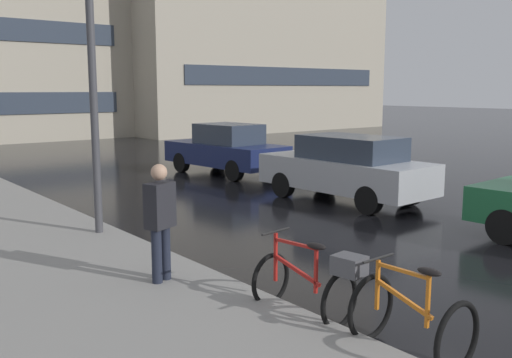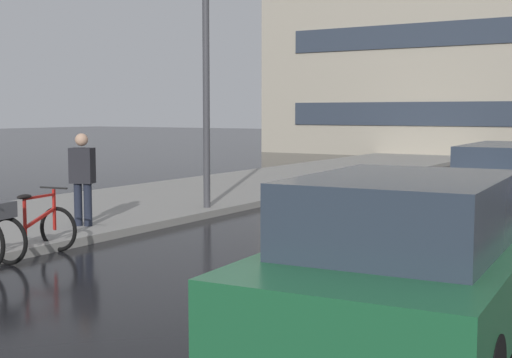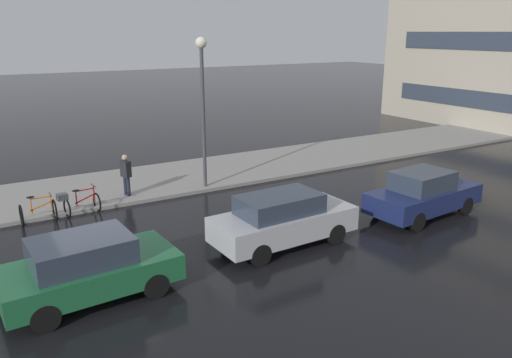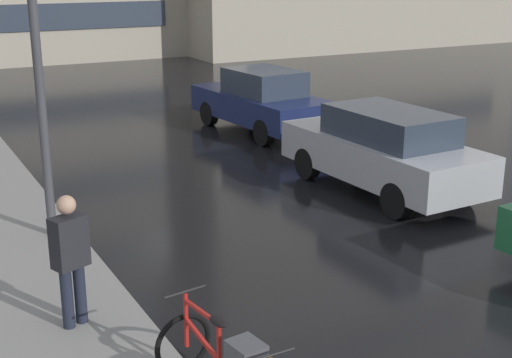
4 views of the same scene
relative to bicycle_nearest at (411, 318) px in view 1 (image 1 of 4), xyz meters
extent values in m
plane|color=black|center=(3.40, 1.24, -0.41)|extent=(140.00, 140.00, 0.00)
torus|color=black|center=(-0.01, 0.52, -0.04)|extent=(0.75, 0.07, 0.75)
torus|color=black|center=(0.01, -0.52, -0.04)|extent=(0.75, 0.07, 0.75)
cube|color=orange|center=(0.00, -0.18, 0.24)|extent=(0.04, 0.04, 0.55)
cube|color=orange|center=(-0.01, 0.44, 0.24)|extent=(0.04, 0.04, 0.55)
cube|color=orange|center=(0.00, 0.13, 0.47)|extent=(0.05, 0.62, 0.04)
cube|color=orange|center=(0.00, 0.10, 0.18)|extent=(0.05, 0.71, 0.26)
ellipsoid|color=black|center=(0.00, -0.18, 0.54)|extent=(0.14, 0.26, 0.07)
cylinder|color=black|center=(-0.01, 0.44, 0.53)|extent=(0.50, 0.04, 0.03)
torus|color=black|center=(-0.21, 1.98, -0.07)|extent=(0.69, 0.15, 0.68)
torus|color=black|center=(-0.07, 0.93, -0.07)|extent=(0.69, 0.15, 0.68)
cube|color=red|center=(-0.11, 1.27, 0.20)|extent=(0.04, 0.04, 0.54)
cube|color=red|center=(-0.20, 1.90, 0.24)|extent=(0.04, 0.04, 0.62)
cube|color=red|center=(-0.15, 1.58, 0.47)|extent=(0.12, 0.63, 0.04)
cube|color=red|center=(-0.15, 1.56, 0.15)|extent=(0.13, 0.72, 0.26)
ellipsoid|color=black|center=(-0.11, 1.27, 0.50)|extent=(0.17, 0.28, 0.07)
cylinder|color=black|center=(-0.20, 1.90, 0.57)|extent=(0.50, 0.09, 0.03)
cube|color=#4C4C51|center=(-0.05, 0.81, 0.37)|extent=(0.32, 0.37, 0.22)
cylinder|color=black|center=(4.91, 1.60, -0.09)|extent=(0.26, 0.65, 0.64)
cube|color=#B2B5BA|center=(5.63, 6.09, 0.27)|extent=(1.91, 4.45, 0.73)
cube|color=#2D3847|center=(5.63, 5.92, 0.92)|extent=(1.52, 2.47, 0.56)
cylinder|color=black|center=(4.80, 7.42, -0.09)|extent=(0.24, 0.65, 0.64)
cylinder|color=black|center=(6.35, 7.48, -0.09)|extent=(0.24, 0.65, 0.64)
cylinder|color=black|center=(4.90, 4.71, -0.09)|extent=(0.24, 0.65, 0.64)
cylinder|color=black|center=(6.45, 4.76, -0.09)|extent=(0.24, 0.65, 0.64)
cube|color=navy|center=(6.01, 11.64, 0.25)|extent=(2.12, 4.44, 0.68)
cube|color=#2D3847|center=(6.03, 11.47, 0.90)|extent=(1.61, 2.08, 0.63)
cylinder|color=black|center=(5.12, 12.91, -0.09)|extent=(0.27, 0.66, 0.64)
cylinder|color=black|center=(6.68, 13.04, -0.09)|extent=(0.27, 0.66, 0.64)
cylinder|color=black|center=(5.34, 10.25, -0.09)|extent=(0.27, 0.66, 0.64)
cylinder|color=black|center=(6.91, 10.38, -0.09)|extent=(0.27, 0.66, 0.64)
cylinder|color=#1E2333|center=(-1.11, 3.28, 0.03)|extent=(0.14, 0.14, 0.88)
cylinder|color=#1E2333|center=(-0.94, 3.35, 0.03)|extent=(0.14, 0.14, 0.88)
cube|color=#232328|center=(-1.03, 3.31, 0.78)|extent=(0.46, 0.36, 0.61)
sphere|color=tan|center=(-1.03, 3.31, 1.22)|extent=(0.22, 0.22, 0.22)
cylinder|color=#424247|center=(-0.59, 6.40, 2.39)|extent=(0.14, 0.14, 5.61)
cube|color=#333D4C|center=(19.68, 23.81, 3.11)|extent=(15.34, 0.06, 1.10)
camera|label=1|loc=(-4.68, -3.32, 2.31)|focal=40.00mm
camera|label=2|loc=(7.93, -5.56, 1.70)|focal=50.00mm
camera|label=3|loc=(17.16, -1.68, 5.77)|focal=35.00mm
camera|label=4|loc=(-2.73, -4.36, 3.85)|focal=50.00mm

